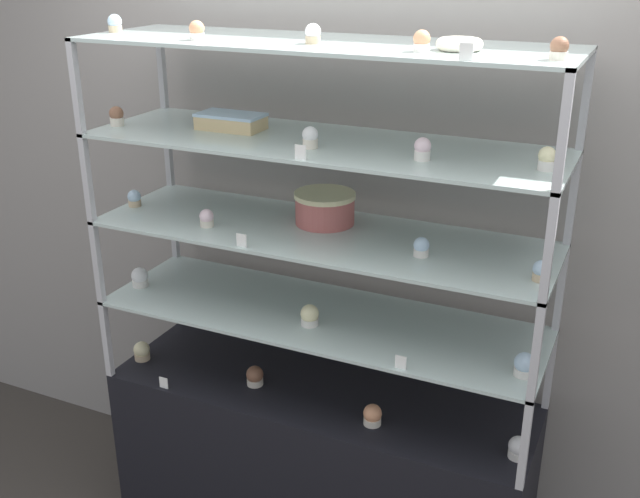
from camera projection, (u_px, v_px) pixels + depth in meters
back_wall at (363, 214)px, 2.89m from camera, size 8.00×0.05×2.60m
display_base at (320, 471)px, 2.91m from camera, size 1.58×0.50×0.73m
display_riser_lower at (320, 319)px, 2.66m from camera, size 1.58×0.50×0.31m
display_riser_middle at (320, 236)px, 2.54m from camera, size 1.58×0.50×0.31m
display_riser_upper at (320, 146)px, 2.42m from camera, size 1.58×0.50×0.31m
display_riser_top at (320, 47)px, 2.31m from camera, size 1.58×0.50×0.31m
layer_cake_centerpiece at (325, 208)px, 2.60m from camera, size 0.21×0.21×0.11m
sheet_cake_frosted at (231, 121)px, 2.57m from camera, size 0.23×0.13×0.06m
cupcake_0 at (142, 351)px, 2.97m from camera, size 0.06×0.06×0.08m
cupcake_1 at (255, 376)px, 2.79m from camera, size 0.06×0.06×0.08m
cupcake_2 at (372, 415)px, 2.56m from camera, size 0.06×0.06×0.08m
cupcake_3 at (518, 448)px, 2.39m from camera, size 0.06×0.06×0.08m
price_tag_0 at (164, 383)px, 2.78m from camera, size 0.04×0.00×0.04m
cupcake_4 at (140, 277)px, 2.87m from camera, size 0.06×0.06×0.08m
cupcake_5 at (308, 315)px, 2.57m from camera, size 0.06×0.06×0.08m
cupcake_6 at (524, 365)px, 2.26m from camera, size 0.06×0.06×0.08m
price_tag_1 at (401, 362)px, 2.30m from camera, size 0.04×0.00×0.04m
cupcake_7 at (134, 198)px, 2.78m from camera, size 0.05×0.05×0.06m
cupcake_8 at (207, 218)px, 2.58m from camera, size 0.05×0.05×0.06m
cupcake_9 at (421, 247)px, 2.33m from camera, size 0.05×0.05×0.06m
cupcake_10 at (541, 271)px, 2.15m from camera, size 0.05×0.05×0.06m
price_tag_2 at (241, 240)px, 2.40m from camera, size 0.04×0.00×0.04m
cupcake_11 at (117, 116)px, 2.62m from camera, size 0.05×0.05×0.07m
cupcake_12 at (310, 138)px, 2.32m from camera, size 0.05×0.05×0.07m
cupcake_13 at (423, 149)px, 2.19m from camera, size 0.05×0.05×0.07m
cupcake_14 at (547, 159)px, 2.09m from camera, size 0.05×0.05×0.07m
price_tag_3 at (300, 152)px, 2.20m from camera, size 0.04×0.00×0.04m
cupcake_15 at (115, 24)px, 2.54m from camera, size 0.05×0.05×0.06m
cupcake_16 at (197, 31)px, 2.32m from camera, size 0.05×0.05×0.06m
cupcake_17 at (313, 34)px, 2.23m from camera, size 0.05×0.05×0.06m
cupcake_18 at (422, 41)px, 2.06m from camera, size 0.05×0.05×0.06m
cupcake_19 at (559, 49)px, 1.90m from camera, size 0.05×0.05×0.06m
price_tag_4 at (466, 52)px, 1.90m from camera, size 0.04×0.00×0.04m
donut_glazed at (459, 44)px, 2.09m from camera, size 0.13×0.13×0.03m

